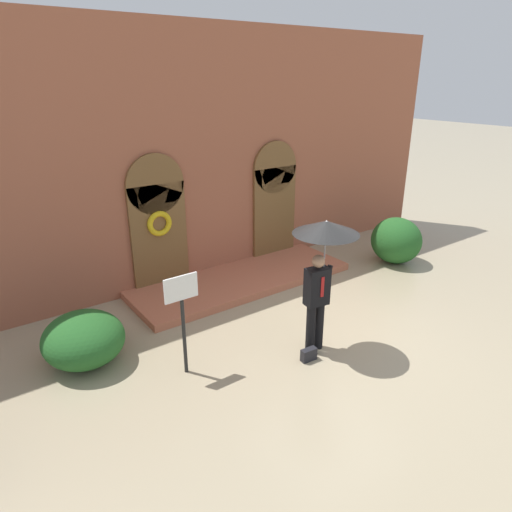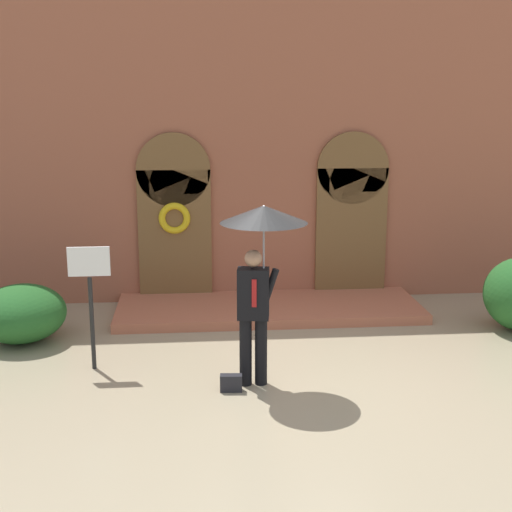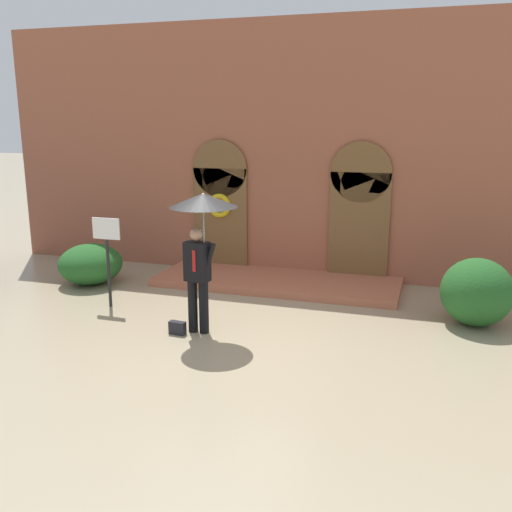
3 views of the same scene
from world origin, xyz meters
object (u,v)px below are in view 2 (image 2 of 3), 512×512
at_px(person_with_umbrella, 261,241).
at_px(sign_post, 90,287).
at_px(handbag, 231,383).
at_px(shrub_left, 22,313).

distance_m(person_with_umbrella, sign_post, 2.48).
bearing_deg(person_with_umbrella, handbag, -153.47).
distance_m(handbag, sign_post, 2.32).
relative_size(person_with_umbrella, shrub_left, 1.67).
relative_size(sign_post, shrub_left, 1.21).
relative_size(handbag, shrub_left, 0.20).
xyz_separation_m(person_with_umbrella, handbag, (-0.40, -0.20, -1.80)).
height_order(handbag, shrub_left, shrub_left).
bearing_deg(sign_post, handbag, -26.96).
xyz_separation_m(person_with_umbrella, shrub_left, (-3.48, 1.99, -1.48)).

